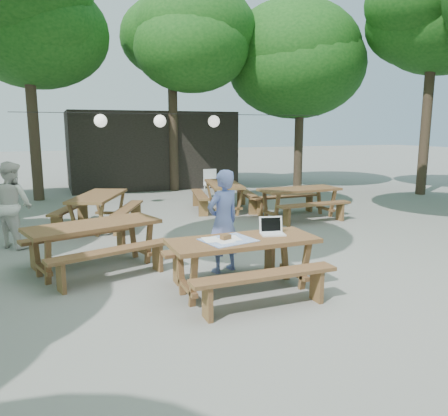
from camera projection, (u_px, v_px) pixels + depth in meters
name	position (u px, v px, depth m)	size (l,w,h in m)	color
ground	(263.00, 265.00, 7.14)	(80.00, 80.00, 0.00)	slate
pavilion	(151.00, 149.00, 16.65)	(6.00, 3.00, 2.80)	black
main_picnic_table	(243.00, 265.00, 5.92)	(2.00, 1.58, 0.75)	#54301D
picnic_table_nw	(95.00, 246.00, 6.85)	(2.27, 2.06, 0.75)	#54301D
picnic_table_ne	(299.00, 203.00, 10.82)	(2.02, 1.64, 0.75)	#54301D
picnic_table_far_w	(99.00, 211.00, 9.77)	(2.21, 2.38, 0.75)	#54301D
picnic_table_far_e	(224.00, 196.00, 11.85)	(1.94, 2.19, 0.75)	#54301D
woman	(223.00, 221.00, 6.72)	(0.58, 0.38, 1.60)	#7484D3
second_person	(12.00, 205.00, 8.12)	(0.78, 0.61, 1.61)	silver
plastic_chair	(212.00, 190.00, 14.05)	(0.46, 0.46, 0.90)	white
laptop	(272.00, 230.00, 6.10)	(0.38, 0.33, 0.24)	white
tabletop_clutter	(227.00, 239.00, 5.77)	(0.75, 0.67, 0.08)	#355EB5
paper_lanterns	(160.00, 121.00, 12.11)	(9.00, 0.34, 0.38)	black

